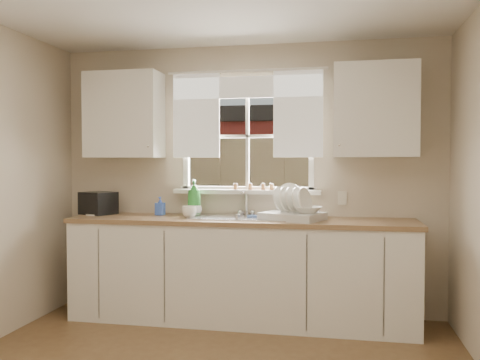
% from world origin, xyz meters
% --- Properties ---
extents(room_walls, '(3.62, 4.02, 2.50)m').
position_xyz_m(room_walls, '(0.00, -0.07, 1.24)').
color(room_walls, beige).
rests_on(room_walls, ground).
extents(window, '(1.38, 0.16, 1.06)m').
position_xyz_m(window, '(0.00, 2.00, 1.49)').
color(window, white).
rests_on(window, room_walls).
extents(curtains, '(1.50, 0.03, 0.81)m').
position_xyz_m(curtains, '(0.00, 1.95, 1.93)').
color(curtains, white).
rests_on(curtains, room_walls).
extents(base_cabinets, '(3.00, 0.62, 0.87)m').
position_xyz_m(base_cabinets, '(0.00, 1.68, 0.43)').
color(base_cabinets, white).
rests_on(base_cabinets, ground).
extents(countertop, '(3.04, 0.65, 0.04)m').
position_xyz_m(countertop, '(0.00, 1.68, 0.89)').
color(countertop, olive).
rests_on(countertop, base_cabinets).
extents(upper_cabinet_left, '(0.70, 0.33, 0.80)m').
position_xyz_m(upper_cabinet_left, '(-1.15, 1.82, 1.85)').
color(upper_cabinet_left, white).
rests_on(upper_cabinet_left, room_walls).
extents(upper_cabinet_right, '(0.70, 0.33, 0.80)m').
position_xyz_m(upper_cabinet_right, '(1.15, 1.82, 1.85)').
color(upper_cabinet_right, white).
rests_on(upper_cabinet_right, room_walls).
extents(wall_outlet, '(0.08, 0.01, 0.12)m').
position_xyz_m(wall_outlet, '(0.88, 1.99, 1.08)').
color(wall_outlet, beige).
rests_on(wall_outlet, room_walls).
extents(sill_jars, '(0.38, 0.04, 0.06)m').
position_xyz_m(sill_jars, '(0.08, 1.94, 1.18)').
color(sill_jars, brown).
rests_on(sill_jars, window).
extents(backyard, '(20.00, 10.00, 6.13)m').
position_xyz_m(backyard, '(0.58, 8.42, 3.46)').
color(backyard, '#335421').
rests_on(backyard, ground).
extents(sink, '(0.88, 0.52, 0.40)m').
position_xyz_m(sink, '(0.00, 1.71, 0.84)').
color(sink, '#B7B7BC').
rests_on(sink, countertop).
extents(dish_rack, '(0.59, 0.53, 0.31)m').
position_xyz_m(dish_rack, '(0.46, 1.65, 0.98)').
color(dish_rack, silver).
rests_on(dish_rack, countertop).
extents(bowl, '(0.26, 0.26, 0.06)m').
position_xyz_m(bowl, '(0.59, 1.60, 1.00)').
color(bowl, white).
rests_on(bowl, dish_rack).
extents(soap_bottle_a, '(0.15, 0.15, 0.34)m').
position_xyz_m(soap_bottle_a, '(-0.46, 1.80, 1.08)').
color(soap_bottle_a, '#2E8E35').
rests_on(soap_bottle_a, countertop).
extents(soap_bottle_b, '(0.08, 0.08, 0.17)m').
position_xyz_m(soap_bottle_b, '(-0.79, 1.81, 1.00)').
color(soap_bottle_b, blue).
rests_on(soap_bottle_b, countertop).
extents(soap_bottle_c, '(0.17, 0.17, 0.18)m').
position_xyz_m(soap_bottle_c, '(-0.46, 1.80, 1.00)').
color(soap_bottle_c, beige).
rests_on(soap_bottle_c, countertop).
extents(saucer, '(0.15, 0.15, 0.01)m').
position_xyz_m(saucer, '(-1.40, 1.69, 0.92)').
color(saucer, white).
rests_on(saucer, countertop).
extents(cup, '(0.17, 0.17, 0.10)m').
position_xyz_m(cup, '(-0.46, 1.65, 0.96)').
color(cup, white).
rests_on(cup, countertop).
extents(black_appliance, '(0.37, 0.35, 0.21)m').
position_xyz_m(black_appliance, '(-1.40, 1.78, 1.02)').
color(black_appliance, black).
rests_on(black_appliance, countertop).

